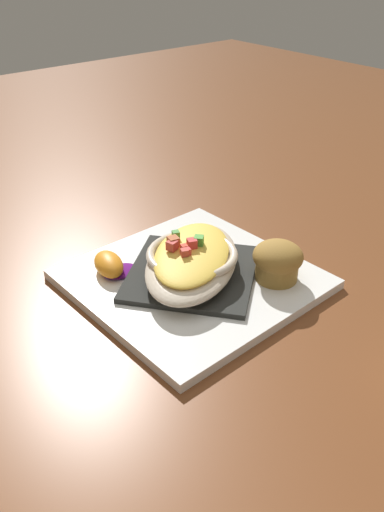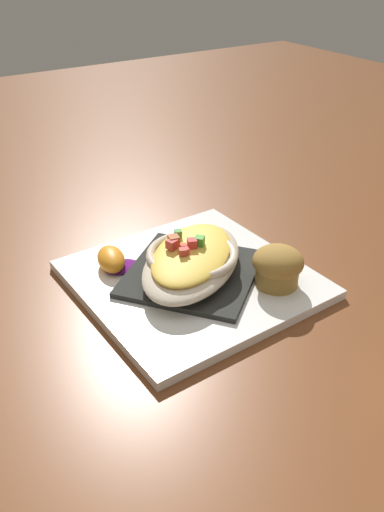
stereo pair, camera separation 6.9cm
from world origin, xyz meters
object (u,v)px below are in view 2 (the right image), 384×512
object	(u,v)px
square_plate	(192,279)
orange_garnish	(113,260)
muffin	(278,266)
gratin_dish	(192,258)

from	to	relation	value
square_plate	orange_garnish	xyz separation A→B (m)	(0.08, -0.07, 0.02)
square_plate	muffin	size ratio (longest dim) A/B	4.34
square_plate	orange_garnish	distance (m)	0.11
gratin_dish	orange_garnish	world-z (taller)	gratin_dish
gratin_dish	orange_garnish	xyz separation A→B (m)	(0.08, -0.07, -0.01)
gratin_dish	orange_garnish	size ratio (longest dim) A/B	3.43
gratin_dish	muffin	world-z (taller)	gratin_dish
square_plate	muffin	distance (m)	0.12
square_plate	gratin_dish	distance (m)	0.03
orange_garnish	square_plate	bearing A→B (deg)	136.87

